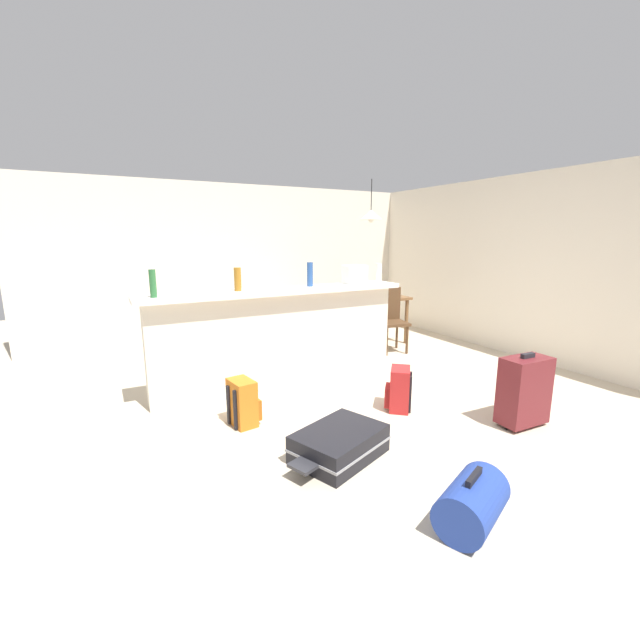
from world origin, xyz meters
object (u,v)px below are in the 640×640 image
Objects in this scene: dining_table at (369,302)px; duffel_bag_blue at (472,503)px; bottle_amber at (238,279)px; backpack_red at (399,390)px; grocery_bag at (355,274)px; dining_chair_far_side at (352,305)px; pendant_lamp at (371,215)px; bottle_white at (379,273)px; bottle_blue at (310,274)px; bottle_green at (153,284)px; suitcase_flat_black at (339,444)px; backpack_orange at (243,403)px; suitcase_upright_maroon at (524,390)px; dining_chair_near_partition at (390,316)px.

duffel_bag_blue is at bearing -116.57° from dining_table.
backpack_red is (1.21, -1.18, -1.03)m from bottle_amber.
dining_chair_far_side is at bearing 57.97° from grocery_bag.
bottle_white is at bearing -120.32° from pendant_lamp.
grocery_bag is (0.60, 0.00, -0.03)m from bottle_blue.
bottle_green is at bearing -159.70° from dining_table.
backpack_red is at bearing -28.17° from bottle_green.
dining_chair_far_side is 1.04× the size of suitcase_flat_black.
dining_chair_far_side is (0.79, 1.82, -0.71)m from bottle_white.
bottle_blue is 1.05× the size of grocery_bag.
backpack_orange is (-2.67, -1.91, -0.44)m from dining_table.
suitcase_upright_maroon is (-0.47, -3.10, -0.32)m from dining_table.
dining_chair_near_partition is at bearing 11.40° from bottle_green.
dining_chair_far_side is 2.21× the size of backpack_red.
dining_table is at bearing 51.86° from suitcase_flat_black.
grocery_bag is 1.35m from dining_chair_near_partition.
grocery_bag is at bearing -131.74° from dining_table.
bottle_amber is at bearing 5.64° from bottle_green.
pendant_lamp is 3.12m from backpack_red.
bottle_amber is at bearing 135.01° from suitcase_upright_maroon.
backpack_orange reaches higher than duffel_bag_blue.
bottle_amber is 1.72m from bottle_white.
backpack_red is at bearing 26.99° from suitcase_flat_black.
bottle_white is at bearing 64.84° from backpack_red.
suitcase_upright_maroon is (1.73, -0.30, 0.22)m from suitcase_flat_black.
backpack_orange is (-1.07, -0.79, -1.04)m from bottle_blue.
dining_chair_near_partition is 1.66× the size of duffel_bag_blue.
dining_table is (1.00, 1.12, -0.57)m from grocery_bag.
dining_table reaches higher than duffel_bag_blue.
dining_chair_far_side is 4.09m from suitcase_flat_black.
bottle_green is 2.28m from grocery_bag.
dining_chair_far_side is 1.39× the size of suitcase_upright_maroon.
grocery_bag is 0.41× the size of pendant_lamp.
suitcase_flat_black is 1.77m from suitcase_upright_maroon.
bottle_green reaches higher than dining_chair_far_side.
backpack_orange is at bearing 118.02° from suitcase_flat_black.
bottle_white is 2.11m from dining_chair_far_side.
dining_table reaches higher than backpack_orange.
bottle_white is at bearing -120.40° from dining_table.
bottle_amber is at bearing 135.90° from backpack_red.
suitcase_upright_maroon is at bearing -46.36° from backpack_red.
backpack_orange is at bearing -144.84° from pendant_lamp.
bottle_green is at bearing -177.65° from grocery_bag.
bottle_green is at bearing -174.36° from bottle_amber.
bottle_blue is 0.41× the size of suitcase_upright_maroon.
dining_table is 1.18× the size of dining_chair_near_partition.
dining_chair_far_side is at bearing 34.27° from bottle_amber.
grocery_bag is at bearing 78.97° from backpack_red.
dining_table is at bearing 90.60° from dining_chair_near_partition.
dining_chair_far_side is at bearing 56.19° from suitcase_flat_black.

